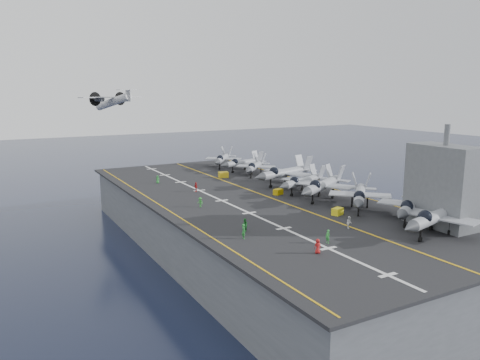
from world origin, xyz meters
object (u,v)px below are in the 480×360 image
island_superstructure (444,176)px  tow_cart_a (338,211)px  fighter_jet_0 (436,215)px  transport_plane (113,102)px

island_superstructure → tow_cart_a: island_superstructure is taller
island_superstructure → fighter_jet_0: bearing=-148.6°
tow_cart_a → fighter_jet_0: bearing=-71.9°
island_superstructure → fighter_jet_0: island_superstructure is taller
fighter_jet_0 → tow_cart_a: bearing=108.1°
transport_plane → tow_cart_a: bearing=-77.4°
fighter_jet_0 → tow_cart_a: fighter_jet_0 is taller
tow_cart_a → transport_plane: transport_plane is taller
fighter_jet_0 → transport_plane: 92.66m
island_superstructure → fighter_jet_0: (-4.32, -2.63, -4.73)m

